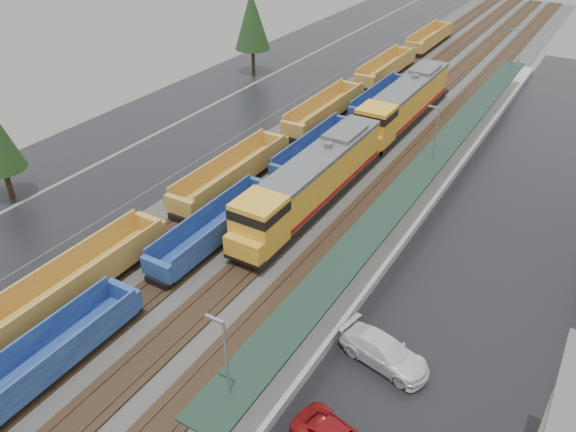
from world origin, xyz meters
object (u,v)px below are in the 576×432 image
object	(u,v)px
well_string_blue	(142,286)
locomotive_lead	(311,183)
well_string_yellow	(233,174)
locomotive_trail	(403,104)
parked_car_east_c	(385,352)

from	to	relation	value
well_string_blue	locomotive_lead	bearing A→B (deg)	75.97
locomotive_lead	well_string_yellow	size ratio (longest dim) A/B	0.18
locomotive_trail	parked_car_east_c	world-z (taller)	locomotive_trail
well_string_blue	parked_car_east_c	size ratio (longest dim) A/B	16.95
locomotive_lead	well_string_yellow	xyz separation A→B (m)	(-8.00, -0.12, -1.37)
locomotive_trail	well_string_yellow	xyz separation A→B (m)	(-8.00, -21.12, -1.37)
locomotive_trail	well_string_yellow	distance (m)	22.63
locomotive_lead	well_string_blue	world-z (taller)	locomotive_lead
locomotive_lead	well_string_blue	bearing A→B (deg)	-104.03
locomotive_lead	well_string_yellow	distance (m)	8.12
locomotive_lead	well_string_yellow	world-z (taller)	locomotive_lead
well_string_blue	parked_car_east_c	xyz separation A→B (m)	(16.20, 3.12, -0.34)
locomotive_lead	parked_car_east_c	size ratio (longest dim) A/B	3.87
well_string_yellow	locomotive_lead	bearing A→B (deg)	0.88
parked_car_east_c	locomotive_trail	bearing A→B (deg)	31.75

